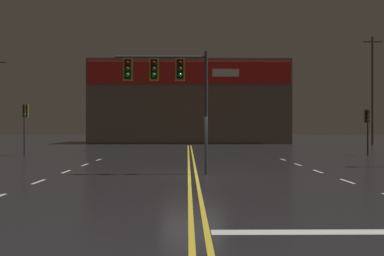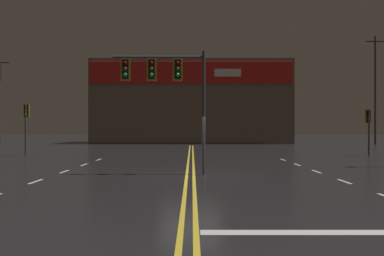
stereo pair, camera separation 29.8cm
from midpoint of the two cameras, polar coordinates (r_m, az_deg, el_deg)
The scene contains 7 objects.
ground_plane at distance 17.91m, azimuth -0.36°, elevation -6.43°, with size 200.00×200.00×0.00m, color black.
road_markings at distance 15.94m, azimuth 4.14°, elevation -7.22°, with size 17.19×60.00×0.01m.
traffic_signal_median at distance 18.62m, azimuth -3.90°, elevation 6.66°, with size 4.02×0.36×5.33m.
traffic_signal_corner_northwest at distance 33.09m, azimuth -21.61°, elevation 1.30°, with size 0.42×0.36×3.72m.
traffic_signal_corner_northeast at distance 33.39m, azimuth 22.09°, elevation 0.80°, with size 0.42×0.36×3.34m.
building_backdrop at distance 56.51m, azimuth -0.53°, elevation 3.32°, with size 24.91×10.23×10.41m.
utility_pole_row at distance 50.64m, azimuth 1.60°, elevation 4.62°, with size 46.57×0.26×12.78m.
Camera 1 is at (-0.23, -17.79, 2.03)m, focal length 40.00 mm.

